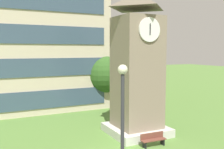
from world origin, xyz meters
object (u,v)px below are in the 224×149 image
at_px(clock_tower, 137,72).
at_px(park_bench, 153,139).
at_px(street_lamp, 122,126).
at_px(tree_streetside, 105,74).

distance_m(clock_tower, park_bench, 5.16).
bearing_deg(park_bench, clock_tower, 82.35).
relative_size(park_bench, street_lamp, 0.31).
relative_size(park_bench, tree_streetside, 0.31).
xyz_separation_m(park_bench, tree_streetside, (1.95, 12.24, 3.34)).
xyz_separation_m(street_lamp, tree_streetside, (7.42, 17.98, 0.12)).
distance_m(clock_tower, tree_streetside, 9.67).
bearing_deg(clock_tower, street_lamp, -124.50).
bearing_deg(tree_streetside, clock_tower, -99.47).
relative_size(clock_tower, street_lamp, 1.80).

